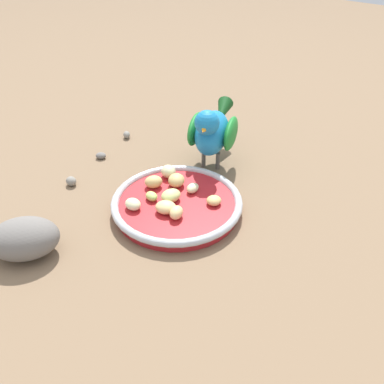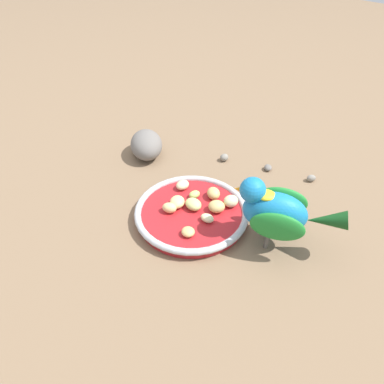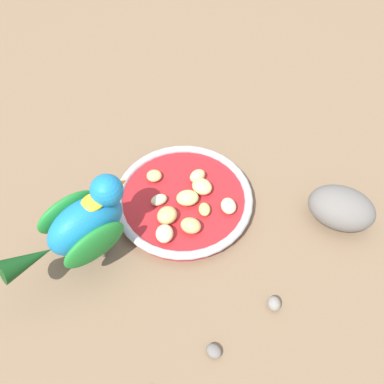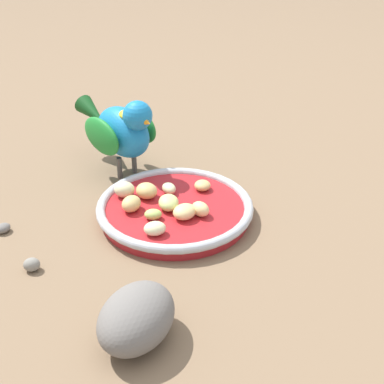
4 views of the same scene
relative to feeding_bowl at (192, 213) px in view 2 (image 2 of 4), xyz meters
name	(u,v)px [view 2 (image 2 of 4)]	position (x,y,z in m)	size (l,w,h in m)	color
ground_plane	(174,221)	(0.03, -0.02, -0.01)	(4.00, 4.00, 0.00)	#7A6047
feeding_bowl	(192,213)	(0.00, 0.00, 0.00)	(0.23, 0.23, 0.03)	#AD1E23
apple_piece_0	(193,204)	(-0.01, 0.00, 0.02)	(0.04, 0.03, 0.02)	#C6D17A
apple_piece_1	(214,193)	(-0.06, 0.01, 0.02)	(0.03, 0.03, 0.02)	tan
apple_piece_2	(177,202)	(0.00, -0.03, 0.02)	(0.04, 0.03, 0.02)	#E5C67F
apple_piece_3	(188,232)	(0.05, 0.04, 0.01)	(0.03, 0.03, 0.01)	tan
apple_piece_4	(217,206)	(-0.03, 0.04, 0.02)	(0.03, 0.03, 0.02)	tan
apple_piece_5	(231,201)	(-0.06, 0.05, 0.02)	(0.03, 0.03, 0.02)	beige
apple_piece_6	(194,194)	(-0.04, -0.03, 0.01)	(0.02, 0.02, 0.01)	#B2CC66
apple_piece_7	(207,218)	(0.00, 0.04, 0.01)	(0.03, 0.02, 0.02)	beige
apple_piece_8	(183,185)	(-0.05, -0.06, 0.01)	(0.03, 0.02, 0.02)	beige
apple_piece_9	(168,209)	(0.03, -0.03, 0.02)	(0.03, 0.02, 0.02)	#E5C67F
parrot	(277,211)	(-0.04, 0.16, 0.07)	(0.12, 0.20, 0.14)	#59544C
rock_large	(146,145)	(-0.11, -0.23, 0.02)	(0.11, 0.08, 0.06)	slate
pebble_0	(268,168)	(-0.24, 0.04, -0.01)	(0.02, 0.02, 0.01)	slate
pebble_1	(224,157)	(-0.21, -0.07, 0.00)	(0.02, 0.02, 0.02)	gray
pebble_2	(311,178)	(-0.27, 0.13, -0.01)	(0.02, 0.01, 0.02)	gray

